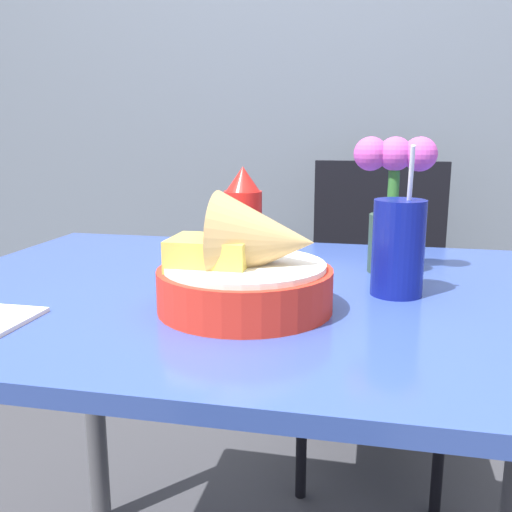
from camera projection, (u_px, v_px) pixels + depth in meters
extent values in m
cube|color=slate|center=(333.00, 42.00, 1.93)|extent=(7.00, 0.06, 2.60)
cube|color=#334C9E|center=(261.00, 295.00, 0.92)|extent=(1.11, 0.80, 0.02)
cylinder|color=#4C4C51|center=(94.00, 392.00, 1.42)|extent=(0.05, 0.05, 0.73)
cylinder|color=black|center=(302.00, 428.00, 1.56)|extent=(0.03, 0.03, 0.42)
cylinder|color=black|center=(439.00, 442.00, 1.49)|extent=(0.03, 0.03, 0.42)
cylinder|color=black|center=(317.00, 374.00, 1.90)|extent=(0.03, 0.03, 0.42)
cylinder|color=black|center=(429.00, 384.00, 1.83)|extent=(0.03, 0.03, 0.42)
cube|color=black|center=(374.00, 334.00, 1.65)|extent=(0.40, 0.40, 0.02)
cube|color=black|center=(378.00, 238.00, 1.77)|extent=(0.40, 0.03, 0.47)
cylinder|color=red|center=(243.00, 289.00, 0.80)|extent=(0.25, 0.25, 0.06)
cylinder|color=white|center=(243.00, 266.00, 0.79)|extent=(0.23, 0.23, 0.01)
cone|color=tan|center=(265.00, 241.00, 0.78)|extent=(0.14, 0.14, 0.14)
cube|color=#E5C14C|center=(211.00, 253.00, 0.79)|extent=(0.11, 0.09, 0.04)
cylinder|color=red|center=(243.00, 232.00, 1.00)|extent=(0.07, 0.07, 0.14)
cone|color=red|center=(243.00, 179.00, 0.98)|extent=(0.06, 0.06, 0.04)
cylinder|color=navy|center=(398.00, 248.00, 0.86)|extent=(0.08, 0.08, 0.15)
cylinder|color=black|center=(398.00, 255.00, 0.87)|extent=(0.07, 0.07, 0.12)
cylinder|color=white|center=(409.00, 205.00, 0.85)|extent=(0.01, 0.06, 0.18)
cylinder|color=#2D4738|center=(391.00, 243.00, 1.01)|extent=(0.08, 0.08, 0.10)
cylinder|color=#33722D|center=(393.00, 188.00, 0.99)|extent=(0.02, 0.02, 0.09)
sphere|color=#D14CB2|center=(395.00, 154.00, 0.98)|extent=(0.06, 0.06, 0.06)
sphere|color=#D14CB2|center=(371.00, 154.00, 0.99)|extent=(0.06, 0.06, 0.06)
sphere|color=#D14CB2|center=(420.00, 154.00, 0.97)|extent=(0.06, 0.06, 0.06)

